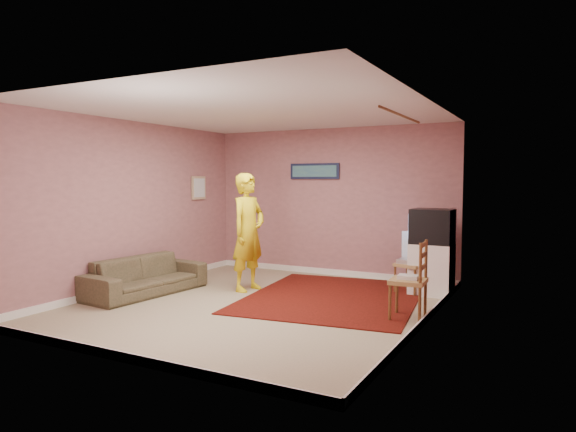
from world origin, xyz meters
The scene contains 26 objects.
ground centered at (0.00, 0.00, 0.00)m, with size 5.00×5.00×0.00m, color tan.
wall_back centered at (0.00, 2.50, 1.30)m, with size 4.50×0.02×2.60m, color #AF7377.
wall_front centered at (0.00, -2.50, 1.30)m, with size 4.50×0.02×2.60m, color #AF7377.
wall_left centered at (-2.25, 0.00, 1.30)m, with size 0.02×5.00×2.60m, color #AF7377.
wall_right centered at (2.25, 0.00, 1.30)m, with size 0.02×5.00×2.60m, color #AF7377.
ceiling centered at (0.00, 0.00, 2.60)m, with size 4.50×5.00×0.02m, color silver.
baseboard_back centered at (0.00, 2.49, 0.05)m, with size 4.50×0.02×0.10m, color white.
baseboard_front centered at (0.00, -2.49, 0.05)m, with size 4.50×0.02×0.10m, color white.
baseboard_left centered at (-2.24, 0.00, 0.05)m, with size 0.02×5.00×0.10m, color white.
baseboard_right centered at (2.24, 0.00, 0.05)m, with size 0.02×5.00×0.10m, color white.
window centered at (2.24, -0.90, 1.45)m, with size 0.01×1.10×1.50m, color black.
curtain_sheer centered at (2.23, -1.05, 1.25)m, with size 0.01×0.75×2.10m, color white.
curtain_floral centered at (2.21, -0.35, 1.25)m, with size 0.01×0.35×2.10m, color white.
curtain_rod centered at (2.20, -0.90, 2.32)m, with size 0.02×0.02×1.40m, color brown.
picture_back centered at (-0.30, 2.47, 1.85)m, with size 0.95×0.04×0.28m.
picture_left centered at (-2.22, 1.60, 1.55)m, with size 0.04×0.38×0.42m.
area_rug centered at (0.75, 0.87, 0.01)m, with size 2.35×2.94×0.02m, color black.
tv_cabinet centered at (1.95, 1.76, 0.38)m, with size 0.59×0.54×0.76m, color white.
crt_tv centered at (1.94, 1.76, 1.01)m, with size 0.60×0.53×0.51m.
chair_a centered at (1.66, 1.67, 0.54)m, with size 0.49×0.48×0.48m.
dvd_player centered at (1.66, 1.67, 0.48)m, with size 0.37×0.27×0.06m, color #ACACB0.
blue_throw centered at (1.66, 1.86, 0.71)m, with size 0.38×0.05×0.40m, color #8EB3E9.
chair_b centered at (2.00, 0.23, 0.59)m, with size 0.44×0.46×0.52m.
game_console centered at (2.00, 0.23, 0.52)m, with size 0.24×0.18×0.05m, color silver.
sofa centered at (-1.80, -0.22, 0.27)m, with size 1.88×0.73×0.55m, color brown.
person centered at (-0.60, 0.72, 0.90)m, with size 0.65×0.43×1.80m, color yellow.
Camera 1 is at (3.59, -5.89, 1.69)m, focal length 32.00 mm.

